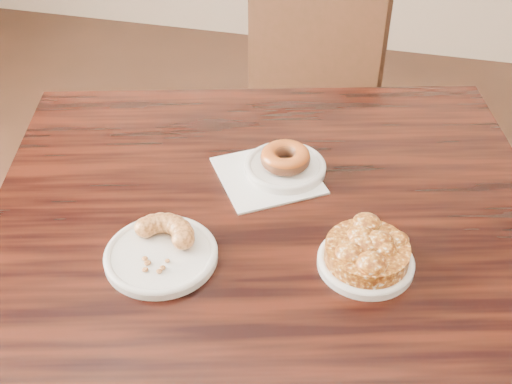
% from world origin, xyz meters
% --- Properties ---
extents(cafe_table, '(1.16, 1.16, 0.75)m').
position_xyz_m(cafe_table, '(-0.28, 0.24, 0.38)').
color(cafe_table, black).
rests_on(cafe_table, floor).
extents(chair_far, '(0.54, 0.54, 0.90)m').
position_xyz_m(chair_far, '(-0.28, 1.16, 0.45)').
color(chair_far, black).
rests_on(chair_far, floor).
extents(napkin, '(0.23, 0.23, 0.00)m').
position_xyz_m(napkin, '(-0.32, 0.40, 0.75)').
color(napkin, white).
rests_on(napkin, cafe_table).
extents(plate_donut, '(0.15, 0.15, 0.01)m').
position_xyz_m(plate_donut, '(-0.29, 0.42, 0.76)').
color(plate_donut, white).
rests_on(plate_donut, napkin).
extents(plate_cruller, '(0.18, 0.18, 0.01)m').
position_xyz_m(plate_cruller, '(-0.43, 0.15, 0.76)').
color(plate_cruller, white).
rests_on(plate_cruller, cafe_table).
extents(plate_fritter, '(0.15, 0.15, 0.01)m').
position_xyz_m(plate_fritter, '(-0.12, 0.21, 0.76)').
color(plate_fritter, white).
rests_on(plate_fritter, cafe_table).
extents(glazed_donut, '(0.09, 0.09, 0.03)m').
position_xyz_m(glazed_donut, '(-0.29, 0.42, 0.78)').
color(glazed_donut, '#904014').
rests_on(glazed_donut, plate_donut).
extents(apple_fritter, '(0.17, 0.17, 0.04)m').
position_xyz_m(apple_fritter, '(-0.12, 0.21, 0.78)').
color(apple_fritter, '#4F2008').
rests_on(apple_fritter, plate_fritter).
extents(cruller_fragment, '(0.12, 0.12, 0.03)m').
position_xyz_m(cruller_fragment, '(-0.43, 0.15, 0.78)').
color(cruller_fragment, brown).
rests_on(cruller_fragment, plate_cruller).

